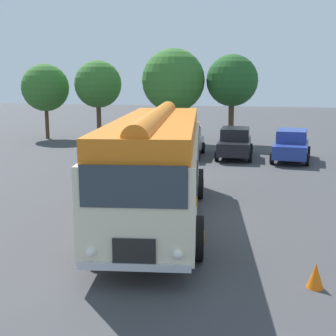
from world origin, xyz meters
The scene contains 10 objects.
ground_plane centered at (0.00, 0.00, 0.00)m, with size 120.00×120.00×0.00m, color #3D3D3F.
vintage_bus centered at (-0.77, -0.18, 1.89)m, with size 4.01×10.35×3.49m.
car_near_left centered at (-2.23, 12.05, 0.85)m, with size 2.11×4.27×1.66m.
car_mid_left centered at (0.55, 12.26, 0.85)m, with size 2.07×4.26×1.66m.
car_mid_right centered at (3.61, 11.97, 0.85)m, with size 2.21×4.32×1.66m.
tree_far_left centered at (-13.67, 17.60, 3.75)m, with size 3.40×3.40×5.41m.
tree_left_of_centre centered at (-9.61, 17.60, 4.00)m, with size 3.31×3.31×5.62m.
tree_centre centered at (-4.01, 17.19, 4.23)m, with size 4.23×4.23×6.35m.
tree_right_of_centre centered at (-0.21, 17.92, 4.28)m, with size 3.44×3.44×5.95m.
traffic_cone centered at (3.70, -4.05, 0.28)m, with size 0.36×0.36×0.55m, color orange.
Camera 1 is at (2.73, -13.85, 4.42)m, focal length 50.00 mm.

